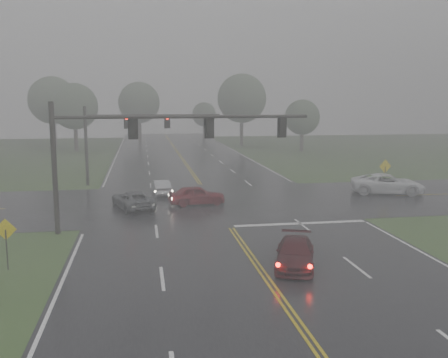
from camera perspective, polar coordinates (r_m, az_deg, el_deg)
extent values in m
plane|color=#334F22|center=(17.64, 9.27, -17.07)|extent=(180.00, 180.00, 0.00)
cube|color=black|center=(36.19, -0.86, -3.28)|extent=(18.00, 160.00, 0.02)
cube|color=black|center=(38.13, -1.31, -2.65)|extent=(120.00, 14.00, 0.02)
cube|color=white|center=(31.89, 8.71, -5.09)|extent=(8.50, 0.50, 0.01)
imported|color=#400B10|center=(23.96, 8.09, -9.87)|extent=(3.05, 4.64, 1.25)
imported|color=maroon|center=(37.21, -3.12, -2.96)|extent=(4.32, 2.06, 1.43)
imported|color=#BABDC2|center=(41.35, -7.20, -1.80)|extent=(1.60, 3.81, 1.23)
imported|color=#4E5054|center=(36.46, -10.36, -3.34)|extent=(3.52, 5.01, 1.27)
imported|color=white|center=(43.66, 18.14, -1.61)|extent=(6.43, 4.34, 1.64)
cylinder|color=black|center=(30.11, -18.81, 1.10)|extent=(0.30, 0.30, 7.64)
cylinder|color=black|center=(29.87, -19.10, 6.75)|extent=(0.19, 0.19, 0.85)
cylinder|color=black|center=(29.56, -4.55, 7.10)|extent=(14.96, 0.19, 0.19)
cube|color=black|center=(29.48, -10.37, 5.74)|extent=(0.36, 0.30, 1.11)
cube|color=black|center=(29.65, -10.36, 5.75)|extent=(0.58, 0.03, 1.33)
cube|color=black|center=(29.75, -1.65, 5.91)|extent=(0.36, 0.30, 1.11)
cube|color=black|center=(29.92, -1.70, 5.92)|extent=(0.58, 0.03, 1.33)
cube|color=black|center=(30.68, 6.73, 5.94)|extent=(0.36, 0.30, 1.11)
cube|color=black|center=(30.84, 6.64, 5.96)|extent=(0.58, 0.03, 1.33)
cylinder|color=black|center=(46.80, -15.48, 3.64)|extent=(0.28, 0.28, 7.17)
cylinder|color=black|center=(46.64, -15.62, 7.05)|extent=(0.18, 0.18, 0.80)
cylinder|color=black|center=(46.39, -8.04, 7.23)|extent=(12.22, 0.18, 0.18)
cube|color=black|center=(46.42, -11.06, 6.41)|extent=(0.34, 0.28, 1.05)
cube|color=black|center=(46.58, -11.05, 6.42)|extent=(0.55, 0.03, 1.25)
cylinder|color=#FF0C05|center=(46.24, -11.08, 6.81)|extent=(0.22, 0.06, 0.22)
cube|color=black|center=(46.46, -6.50, 6.52)|extent=(0.34, 0.28, 1.05)
cube|color=black|center=(46.62, -6.51, 6.53)|extent=(0.55, 0.03, 1.25)
cylinder|color=#FF0C05|center=(46.29, -6.50, 6.92)|extent=(0.22, 0.06, 0.22)
cube|color=black|center=(46.79, -1.99, 6.59)|extent=(0.34, 0.28, 1.05)
cube|color=black|center=(46.95, -2.01, 6.60)|extent=(0.55, 0.03, 1.25)
cylinder|color=#FF0C05|center=(46.62, -1.96, 6.99)|extent=(0.22, 0.06, 0.22)
cylinder|color=black|center=(25.05, -23.57, -7.43)|extent=(0.06, 0.06, 1.90)
cube|color=yellow|center=(24.83, -23.70, -5.30)|extent=(1.00, 0.12, 1.00)
cylinder|color=black|center=(43.96, 17.89, -0.05)|extent=(0.07, 0.07, 2.22)
cube|color=yellow|center=(43.83, 17.94, 1.39)|extent=(1.15, 0.26, 1.17)
cylinder|color=#322821|center=(79.06, -16.57, 4.49)|extent=(0.59, 0.59, 3.92)
sphere|color=#3D5236|center=(78.85, -16.72, 7.96)|extent=(6.97, 6.97, 6.97)
cylinder|color=#322821|center=(84.86, 2.02, 5.38)|extent=(0.57, 0.57, 4.62)
sphere|color=#3D5236|center=(84.68, 2.05, 9.20)|extent=(8.22, 8.22, 8.22)
cylinder|color=#322821|center=(92.75, -9.60, 5.44)|extent=(0.58, 0.58, 4.20)
sphere|color=#3D5236|center=(92.58, -9.68, 8.61)|extent=(7.46, 7.46, 7.46)
cylinder|color=#322821|center=(76.63, 8.86, 4.27)|extent=(0.55, 0.55, 2.98)
sphere|color=#3D5236|center=(76.42, 8.93, 6.99)|extent=(5.30, 5.30, 5.30)
cylinder|color=#322821|center=(88.23, -18.82, 4.98)|extent=(0.61, 0.61, 4.44)
sphere|color=#3D5236|center=(88.06, -19.00, 8.50)|extent=(7.89, 7.89, 7.89)
cylinder|color=#322821|center=(103.06, -2.29, 5.51)|extent=(0.56, 0.56, 2.77)
sphere|color=#3D5236|center=(102.91, -2.30, 7.39)|extent=(4.92, 4.92, 4.92)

